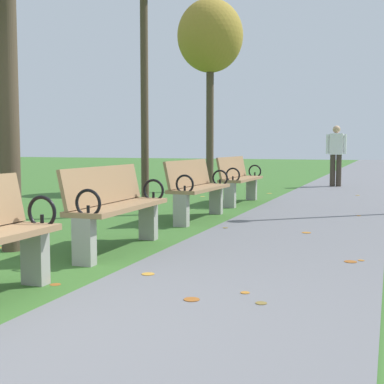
# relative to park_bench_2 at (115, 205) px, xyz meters

# --- Properties ---
(ground_plane) EXTENTS (80.00, 80.00, 0.00)m
(ground_plane) POSITION_rel_park_bench_2_xyz_m (0.50, -2.35, -0.49)
(ground_plane) COLOR #386628
(paved_walkway) EXTENTS (2.20, 44.00, 0.02)m
(paved_walkway) POSITION_rel_park_bench_2_xyz_m (1.60, 15.65, -0.48)
(paved_walkway) COLOR slate
(paved_walkway) RESTS_ON ground
(park_bench_2) EXTENTS (0.49, 1.61, 0.90)m
(park_bench_2) POSITION_rel_park_bench_2_xyz_m (0.00, 0.00, 0.00)
(park_bench_2) COLOR #93704C
(park_bench_2) RESTS_ON ground
(park_bench_3) EXTENTS (0.51, 1.61, 0.90)m
(park_bench_3) POSITION_rel_park_bench_2_xyz_m (0.00, 2.58, 0.00)
(park_bench_3) COLOR #93704C
(park_bench_3) RESTS_ON ground
(park_bench_4) EXTENTS (0.51, 1.61, 0.90)m
(park_bench_4) POSITION_rel_park_bench_2_xyz_m (0.00, 4.99, 0.00)
(park_bench_4) COLOR #93704C
(park_bench_4) RESTS_ON ground
(tree_4) EXTENTS (1.57, 1.57, 4.59)m
(tree_4) POSITION_rel_park_bench_2_xyz_m (-1.41, 7.50, 3.19)
(tree_4) COLOR #4C3D2D
(tree_4) RESTS_ON ground
(pedestrian_walking) EXTENTS (0.53, 0.23, 1.62)m
(pedestrian_walking) POSITION_rel_park_bench_2_xyz_m (1.35, 9.87, 0.44)
(pedestrian_walking) COLOR #3D3328
(pedestrian_walking) RESTS_ON paved_walkway
(scattered_leaves) EXTENTS (3.93, 11.74, 0.02)m
(scattered_leaves) POSITION_rel_park_bench_2_xyz_m (0.76, 1.81, -0.47)
(scattered_leaves) COLOR #93511E
(scattered_leaves) RESTS_ON ground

